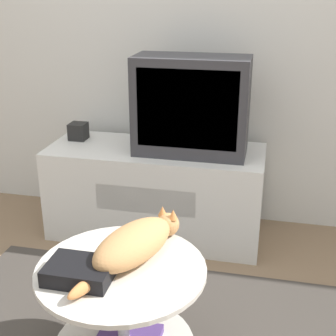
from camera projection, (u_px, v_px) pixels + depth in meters
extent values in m
cube|color=silver|center=(191.00, 4.00, 2.64)|extent=(8.00, 0.05, 2.60)
cube|color=silver|center=(156.00, 192.00, 2.75)|extent=(1.23, 0.49, 0.53)
cube|color=silver|center=(145.00, 200.00, 2.52)|extent=(0.55, 0.01, 0.15)
cube|color=#333338|center=(191.00, 106.00, 2.50)|extent=(0.61, 0.28, 0.53)
cube|color=black|center=(187.00, 110.00, 2.37)|extent=(0.52, 0.01, 0.41)
cube|color=black|center=(78.00, 131.00, 2.80)|extent=(0.10, 0.10, 0.10)
cylinder|color=#B7B7BC|center=(123.00, 321.00, 1.74)|extent=(0.04, 0.04, 0.44)
cylinder|color=beige|center=(121.00, 270.00, 1.65)|extent=(0.61, 0.61, 0.02)
cube|color=black|center=(80.00, 271.00, 1.58)|extent=(0.22, 0.16, 0.06)
ellipsoid|color=tan|center=(133.00, 244.00, 1.68)|extent=(0.31, 0.42, 0.13)
sphere|color=tan|center=(168.00, 224.00, 1.85)|extent=(0.09, 0.09, 0.09)
cone|color=#D18447|center=(162.00, 211.00, 1.84)|extent=(0.04, 0.04, 0.04)
cone|color=#D18447|center=(173.00, 214.00, 1.82)|extent=(0.04, 0.04, 0.04)
ellipsoid|color=#D18447|center=(86.00, 286.00, 1.50)|extent=(0.10, 0.16, 0.05)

